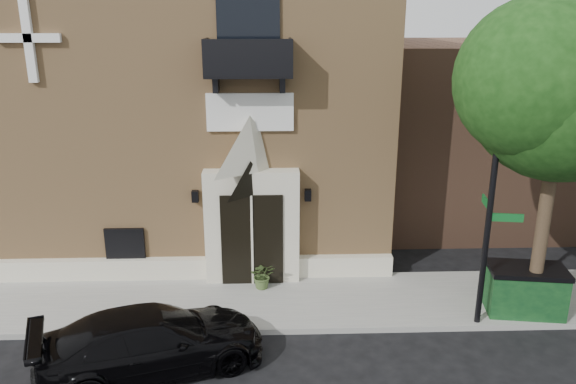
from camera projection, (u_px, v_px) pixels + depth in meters
name	position (u px, v px, depth m)	size (l,w,h in m)	color
ground	(292.00, 335.00, 13.51)	(120.00, 120.00, 0.00)	black
sidewalk	(327.00, 301.00, 14.95)	(42.00, 3.00, 0.15)	gray
church	(198.00, 96.00, 19.58)	(12.20, 11.01, 9.30)	tan
street_tree_left	(567.00, 86.00, 12.26)	(4.97, 4.38, 7.77)	#38281C
black_sedan	(152.00, 341.00, 11.99)	(1.95, 4.81, 1.40)	black
street_sign	(489.00, 219.00, 13.01)	(0.84, 0.90, 5.30)	black
fire_hydrant	(518.00, 298.00, 14.13)	(0.45, 0.36, 0.80)	#BC3D1B
dumpster	(525.00, 290.00, 14.08)	(2.00, 1.33, 1.22)	#0E3318
planter	(263.00, 275.00, 15.40)	(0.68, 0.59, 0.75)	#49612F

